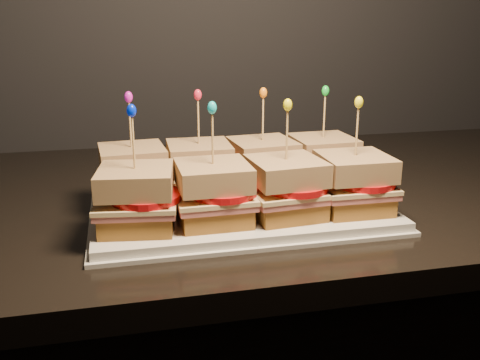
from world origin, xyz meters
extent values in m
cube|color=black|center=(-0.59, 1.65, 0.86)|extent=(2.72, 0.73, 0.04)
cube|color=silver|center=(-0.56, 1.51, 0.89)|extent=(0.43, 0.27, 0.02)
cube|color=silver|center=(-0.56, 1.51, 0.88)|extent=(0.44, 0.28, 0.01)
cube|color=brown|center=(-0.71, 1.57, 0.91)|extent=(0.10, 0.10, 0.03)
cube|color=#BD615A|center=(-0.71, 1.57, 0.93)|extent=(0.11, 0.11, 0.01)
cube|color=beige|center=(-0.71, 1.57, 0.93)|extent=(0.11, 0.11, 0.01)
cylinder|color=red|center=(-0.70, 1.56, 0.94)|extent=(0.09, 0.09, 0.01)
cube|color=#682E0D|center=(-0.71, 1.57, 0.96)|extent=(0.10, 0.10, 0.03)
cylinder|color=tan|center=(-0.71, 1.57, 1.01)|extent=(0.00, 0.00, 0.09)
ellipsoid|color=#C516B2|center=(-0.71, 1.57, 1.05)|extent=(0.01, 0.01, 0.02)
cube|color=brown|center=(-0.61, 1.57, 0.91)|extent=(0.10, 0.10, 0.03)
cube|color=#BD615A|center=(-0.61, 1.57, 0.93)|extent=(0.10, 0.10, 0.01)
cube|color=beige|center=(-0.61, 1.57, 0.93)|extent=(0.11, 0.10, 0.01)
cylinder|color=red|center=(-0.60, 1.56, 0.94)|extent=(0.09, 0.09, 0.01)
cube|color=#682E0D|center=(-0.61, 1.57, 0.96)|extent=(0.10, 0.10, 0.03)
cylinder|color=tan|center=(-0.61, 1.57, 1.01)|extent=(0.00, 0.00, 0.09)
ellipsoid|color=red|center=(-0.61, 1.57, 1.05)|extent=(0.01, 0.01, 0.02)
cube|color=brown|center=(-0.51, 1.57, 0.91)|extent=(0.10, 0.10, 0.03)
cube|color=#BD615A|center=(-0.51, 1.57, 0.93)|extent=(0.11, 0.11, 0.01)
cube|color=beige|center=(-0.51, 1.57, 0.93)|extent=(0.11, 0.11, 0.01)
cylinder|color=red|center=(-0.50, 1.56, 0.94)|extent=(0.09, 0.09, 0.01)
cube|color=#682E0D|center=(-0.51, 1.57, 0.96)|extent=(0.10, 0.10, 0.03)
cylinder|color=tan|center=(-0.51, 1.57, 1.01)|extent=(0.00, 0.00, 0.09)
ellipsoid|color=orange|center=(-0.51, 1.57, 1.05)|extent=(0.01, 0.01, 0.02)
cube|color=brown|center=(-0.41, 1.57, 0.91)|extent=(0.10, 0.10, 0.03)
cube|color=#BD615A|center=(-0.41, 1.57, 0.93)|extent=(0.11, 0.10, 0.01)
cube|color=beige|center=(-0.41, 1.57, 0.93)|extent=(0.11, 0.10, 0.01)
cylinder|color=red|center=(-0.39, 1.56, 0.94)|extent=(0.09, 0.09, 0.01)
cube|color=#682E0D|center=(-0.41, 1.57, 0.96)|extent=(0.10, 0.10, 0.03)
cylinder|color=tan|center=(-0.41, 1.57, 1.01)|extent=(0.00, 0.00, 0.09)
ellipsoid|color=green|center=(-0.41, 1.57, 1.05)|extent=(0.01, 0.01, 0.02)
cube|color=brown|center=(-0.71, 1.45, 0.91)|extent=(0.10, 0.10, 0.03)
cube|color=#BD615A|center=(-0.71, 1.45, 0.93)|extent=(0.11, 0.11, 0.01)
cube|color=beige|center=(-0.71, 1.45, 0.93)|extent=(0.12, 0.11, 0.01)
cylinder|color=red|center=(-0.70, 1.44, 0.94)|extent=(0.09, 0.09, 0.01)
cube|color=#682E0D|center=(-0.71, 1.45, 0.96)|extent=(0.11, 0.11, 0.03)
cylinder|color=tan|center=(-0.71, 1.45, 1.01)|extent=(0.00, 0.00, 0.09)
ellipsoid|color=#031FE3|center=(-0.71, 1.45, 1.05)|extent=(0.01, 0.01, 0.02)
cube|color=brown|center=(-0.61, 1.45, 0.91)|extent=(0.09, 0.09, 0.03)
cube|color=#BD615A|center=(-0.61, 1.45, 0.93)|extent=(0.10, 0.10, 0.01)
cube|color=beige|center=(-0.61, 1.45, 0.93)|extent=(0.11, 0.10, 0.01)
cylinder|color=red|center=(-0.60, 1.44, 0.94)|extent=(0.09, 0.09, 0.01)
cube|color=#682E0D|center=(-0.61, 1.45, 0.96)|extent=(0.10, 0.10, 0.03)
cylinder|color=tan|center=(-0.61, 1.45, 1.01)|extent=(0.00, 0.00, 0.09)
ellipsoid|color=#10BDC2|center=(-0.61, 1.45, 1.05)|extent=(0.01, 0.01, 0.02)
cube|color=brown|center=(-0.51, 1.45, 0.91)|extent=(0.10, 0.10, 0.03)
cube|color=#BD615A|center=(-0.51, 1.45, 0.93)|extent=(0.11, 0.11, 0.01)
cube|color=beige|center=(-0.51, 1.45, 0.93)|extent=(0.11, 0.11, 0.01)
cylinder|color=red|center=(-0.50, 1.44, 0.94)|extent=(0.09, 0.09, 0.01)
cube|color=#682E0D|center=(-0.51, 1.45, 0.96)|extent=(0.10, 0.10, 0.03)
cylinder|color=tan|center=(-0.51, 1.45, 1.01)|extent=(0.00, 0.00, 0.09)
ellipsoid|color=yellow|center=(-0.51, 1.45, 1.05)|extent=(0.01, 0.01, 0.02)
cube|color=brown|center=(-0.41, 1.45, 0.91)|extent=(0.09, 0.09, 0.03)
cube|color=#BD615A|center=(-0.41, 1.45, 0.93)|extent=(0.10, 0.10, 0.01)
cube|color=beige|center=(-0.41, 1.45, 0.93)|extent=(0.11, 0.10, 0.01)
cylinder|color=red|center=(-0.39, 1.44, 0.94)|extent=(0.09, 0.09, 0.01)
cube|color=#682E0D|center=(-0.41, 1.45, 0.96)|extent=(0.10, 0.10, 0.03)
cylinder|color=tan|center=(-0.41, 1.45, 1.01)|extent=(0.00, 0.00, 0.09)
ellipsoid|color=yellow|center=(-0.41, 1.45, 1.05)|extent=(0.01, 0.01, 0.02)
camera|label=1|loc=(-0.73, 0.77, 1.16)|focal=40.00mm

